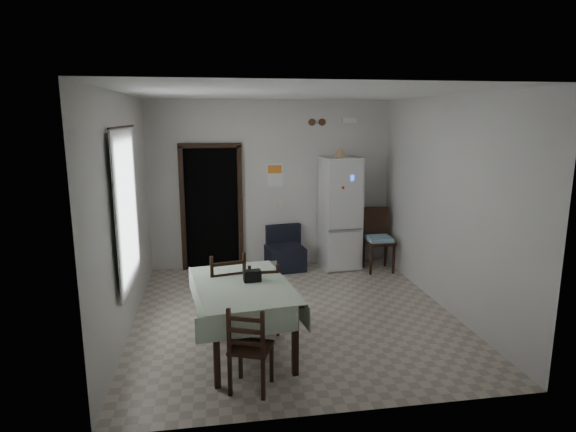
% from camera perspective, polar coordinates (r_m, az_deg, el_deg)
% --- Properties ---
extents(ground, '(4.50, 4.50, 0.00)m').
position_cam_1_polar(ground, '(6.63, 0.71, -11.52)').
color(ground, '#AB9D8B').
rests_on(ground, ground).
extents(ceiling, '(4.20, 4.50, 0.02)m').
position_cam_1_polar(ceiling, '(6.10, 0.78, 14.38)').
color(ceiling, white).
rests_on(ceiling, ground).
extents(wall_back, '(4.20, 0.02, 2.90)m').
position_cam_1_polar(wall_back, '(8.40, -1.92, 3.73)').
color(wall_back, silver).
rests_on(wall_back, ground).
extents(wall_front, '(4.20, 0.02, 2.90)m').
position_cam_1_polar(wall_front, '(4.07, 6.26, -5.02)').
color(wall_front, silver).
rests_on(wall_front, ground).
extents(wall_left, '(0.02, 4.50, 2.90)m').
position_cam_1_polar(wall_left, '(6.20, -18.74, 0.25)').
color(wall_left, silver).
rests_on(wall_left, ground).
extents(wall_right, '(0.02, 4.50, 2.90)m').
position_cam_1_polar(wall_right, '(6.88, 18.24, 1.37)').
color(wall_right, silver).
rests_on(wall_right, ground).
extents(doorway, '(1.06, 0.52, 2.22)m').
position_cam_1_polar(doorway, '(8.60, -9.04, 1.15)').
color(doorway, black).
rests_on(doorway, ground).
extents(window_recess, '(0.10, 1.20, 1.60)m').
position_cam_1_polar(window_recess, '(6.00, -19.57, 0.79)').
color(window_recess, silver).
rests_on(window_recess, ground).
extents(curtain, '(0.02, 1.45, 1.85)m').
position_cam_1_polar(curtain, '(5.98, -18.54, 0.83)').
color(curtain, silver).
rests_on(curtain, ground).
extents(curtain_rod, '(0.02, 1.60, 0.02)m').
position_cam_1_polar(curtain_rod, '(5.88, -19.05, 9.95)').
color(curtain_rod, black).
rests_on(curtain_rod, ground).
extents(calendar, '(0.28, 0.02, 0.40)m').
position_cam_1_polar(calendar, '(8.37, -1.58, 4.88)').
color(calendar, white).
rests_on(calendar, ground).
extents(calendar_image, '(0.24, 0.01, 0.14)m').
position_cam_1_polar(calendar_image, '(8.36, -1.58, 5.56)').
color(calendar_image, orange).
rests_on(calendar_image, ground).
extents(light_switch, '(0.08, 0.02, 0.12)m').
position_cam_1_polar(light_switch, '(8.47, -0.89, 1.40)').
color(light_switch, beige).
rests_on(light_switch, ground).
extents(vent_left, '(0.12, 0.03, 0.12)m').
position_cam_1_polar(vent_left, '(8.42, 2.86, 11.05)').
color(vent_left, '#543521').
rests_on(vent_left, ground).
extents(vent_right, '(0.12, 0.03, 0.12)m').
position_cam_1_polar(vent_right, '(8.46, 4.07, 11.04)').
color(vent_right, '#543521').
rests_on(vent_right, ground).
extents(emergency_light, '(0.25, 0.07, 0.09)m').
position_cam_1_polar(emergency_light, '(8.56, 7.24, 11.19)').
color(emergency_light, white).
rests_on(emergency_light, ground).
extents(fridge, '(0.68, 0.68, 1.94)m').
position_cam_1_polar(fridge, '(8.40, 6.17, 0.34)').
color(fridge, silver).
rests_on(fridge, ground).
extents(tan_cone, '(0.24, 0.24, 0.18)m').
position_cam_1_polar(tan_cone, '(8.29, 6.20, 7.59)').
color(tan_cone, tan).
rests_on(tan_cone, fridge).
extents(navy_seat, '(0.70, 0.68, 0.75)m').
position_cam_1_polar(navy_seat, '(8.34, -0.33, -3.87)').
color(navy_seat, black).
rests_on(navy_seat, ground).
extents(corner_chair, '(0.47, 0.47, 1.08)m').
position_cam_1_polar(corner_chair, '(8.39, 10.73, -2.84)').
color(corner_chair, black).
rests_on(corner_chair, ground).
extents(dining_table, '(1.21, 1.66, 0.80)m').
position_cam_1_polar(dining_table, '(5.54, -5.34, -11.92)').
color(dining_table, '#ABBFA3').
rests_on(dining_table, ground).
extents(black_bag, '(0.20, 0.13, 0.13)m').
position_cam_1_polar(black_bag, '(5.45, -4.26, -7.07)').
color(black_bag, black).
rests_on(black_bag, dining_table).
extents(dining_chair_far_left, '(0.53, 0.53, 1.05)m').
position_cam_1_polar(dining_chair_far_left, '(5.96, -7.48, -8.93)').
color(dining_chair_far_left, black).
rests_on(dining_chair_far_left, ground).
extents(dining_chair_far_right, '(0.39, 0.39, 0.90)m').
position_cam_1_polar(dining_chair_far_right, '(5.99, -3.03, -9.49)').
color(dining_chair_far_right, black).
rests_on(dining_chair_far_right, ground).
extents(dining_chair_near_head, '(0.49, 0.49, 0.89)m').
position_cam_1_polar(dining_chair_near_head, '(4.81, -4.41, -15.18)').
color(dining_chair_near_head, black).
rests_on(dining_chair_near_head, ground).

